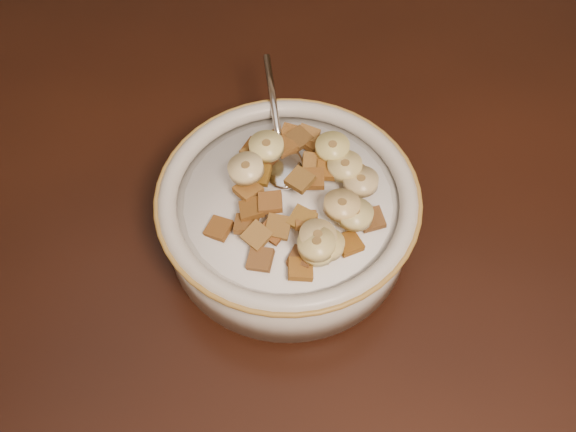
# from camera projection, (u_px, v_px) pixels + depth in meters

# --- Properties ---
(table) EXTENTS (1.44, 0.97, 0.04)m
(table) POSITION_uv_depth(u_px,v_px,m) (405.00, 318.00, 0.59)
(table) COLOR black
(table) RESTS_ON floor
(chair) EXTENTS (0.54, 0.54, 0.96)m
(chair) POSITION_uv_depth(u_px,v_px,m) (348.00, 48.00, 1.16)
(chair) COLOR #302011
(chair) RESTS_ON floor
(cereal_bowl) EXTENTS (0.22, 0.22, 0.05)m
(cereal_bowl) POSITION_uv_depth(u_px,v_px,m) (288.00, 218.00, 0.59)
(cereal_bowl) COLOR beige
(cereal_bowl) RESTS_ON table
(milk) EXTENTS (0.19, 0.19, 0.00)m
(milk) POSITION_uv_depth(u_px,v_px,m) (288.00, 201.00, 0.57)
(milk) COLOR white
(milk) RESTS_ON cereal_bowl
(spoon) EXTENTS (0.05, 0.06, 0.01)m
(spoon) POSITION_uv_depth(u_px,v_px,m) (283.00, 166.00, 0.59)
(spoon) COLOR silver
(spoon) RESTS_ON cereal_bowl
(cereal_square_0) EXTENTS (0.02, 0.02, 0.01)m
(cereal_square_0) POSITION_uv_depth(u_px,v_px,m) (314.00, 163.00, 0.58)
(cereal_square_0) COLOR olive
(cereal_square_0) RESTS_ON milk
(cereal_square_1) EXTENTS (0.02, 0.02, 0.01)m
(cereal_square_1) POSITION_uv_depth(u_px,v_px,m) (300.00, 269.00, 0.52)
(cereal_square_1) COLOR brown
(cereal_square_1) RESTS_ON milk
(cereal_square_2) EXTENTS (0.02, 0.02, 0.01)m
(cereal_square_2) POSITION_uv_depth(u_px,v_px,m) (328.00, 170.00, 0.57)
(cereal_square_2) COLOR brown
(cereal_square_2) RESTS_ON milk
(cereal_square_3) EXTENTS (0.03, 0.03, 0.01)m
(cereal_square_3) POSITION_uv_depth(u_px,v_px,m) (271.00, 140.00, 0.60)
(cereal_square_3) COLOR #965D1F
(cereal_square_3) RESTS_ON milk
(cereal_square_4) EXTENTS (0.03, 0.03, 0.01)m
(cereal_square_4) POSITION_uv_depth(u_px,v_px,m) (274.00, 230.00, 0.54)
(cereal_square_4) COLOR brown
(cereal_square_4) RESTS_ON milk
(cereal_square_5) EXTENTS (0.03, 0.03, 0.01)m
(cereal_square_5) POSITION_uv_depth(u_px,v_px,m) (219.00, 228.00, 0.55)
(cereal_square_5) COLOR brown
(cereal_square_5) RESTS_ON milk
(cereal_square_6) EXTENTS (0.03, 0.03, 0.01)m
(cereal_square_6) POSITION_uv_depth(u_px,v_px,m) (300.00, 180.00, 0.55)
(cereal_square_6) COLOR brown
(cereal_square_6) RESTS_ON milk
(cereal_square_7) EXTENTS (0.03, 0.03, 0.01)m
(cereal_square_7) POSITION_uv_depth(u_px,v_px,m) (255.00, 147.00, 0.59)
(cereal_square_7) COLOR brown
(cereal_square_7) RESTS_ON milk
(cereal_square_8) EXTENTS (0.03, 0.03, 0.01)m
(cereal_square_8) POSITION_uv_depth(u_px,v_px,m) (372.00, 219.00, 0.55)
(cereal_square_8) COLOR brown
(cereal_square_8) RESTS_ON milk
(cereal_square_9) EXTENTS (0.02, 0.02, 0.01)m
(cereal_square_9) POSITION_uv_depth(u_px,v_px,m) (270.00, 202.00, 0.54)
(cereal_square_9) COLOR #935927
(cereal_square_9) RESTS_ON milk
(cereal_square_10) EXTENTS (0.02, 0.02, 0.01)m
(cereal_square_10) POSITION_uv_depth(u_px,v_px,m) (278.00, 227.00, 0.54)
(cereal_square_10) COLOR brown
(cereal_square_10) RESTS_ON milk
(cereal_square_11) EXTENTS (0.02, 0.02, 0.01)m
(cereal_square_11) POSITION_uv_depth(u_px,v_px,m) (306.00, 220.00, 0.54)
(cereal_square_11) COLOR olive
(cereal_square_11) RESTS_ON milk
(cereal_square_12) EXTENTS (0.02, 0.03, 0.01)m
(cereal_square_12) POSITION_uv_depth(u_px,v_px,m) (291.00, 135.00, 0.61)
(cereal_square_12) COLOR #995B26
(cereal_square_12) RESTS_ON milk
(cereal_square_13) EXTENTS (0.03, 0.03, 0.01)m
(cereal_square_13) POSITION_uv_depth(u_px,v_px,m) (299.00, 138.00, 0.60)
(cereal_square_13) COLOR brown
(cereal_square_13) RESTS_ON milk
(cereal_square_14) EXTENTS (0.03, 0.03, 0.01)m
(cereal_square_14) POSITION_uv_depth(u_px,v_px,m) (362.00, 176.00, 0.58)
(cereal_square_14) COLOR brown
(cereal_square_14) RESTS_ON milk
(cereal_square_15) EXTENTS (0.02, 0.02, 0.01)m
(cereal_square_15) POSITION_uv_depth(u_px,v_px,m) (259.00, 175.00, 0.57)
(cereal_square_15) COLOR brown
(cereal_square_15) RESTS_ON milk
(cereal_square_16) EXTENTS (0.02, 0.02, 0.01)m
(cereal_square_16) POSITION_uv_depth(u_px,v_px,m) (313.00, 179.00, 0.56)
(cereal_square_16) COLOR brown
(cereal_square_16) RESTS_ON milk
(cereal_square_17) EXTENTS (0.03, 0.03, 0.01)m
(cereal_square_17) POSITION_uv_depth(u_px,v_px,m) (307.00, 135.00, 0.61)
(cereal_square_17) COLOR #996026
(cereal_square_17) RESTS_ON milk
(cereal_square_18) EXTENTS (0.03, 0.03, 0.01)m
(cereal_square_18) POSITION_uv_depth(u_px,v_px,m) (284.00, 146.00, 0.59)
(cereal_square_18) COLOR brown
(cereal_square_18) RESTS_ON milk
(cereal_square_19) EXTENTS (0.03, 0.02, 0.01)m
(cereal_square_19) POSITION_uv_depth(u_px,v_px,m) (252.00, 209.00, 0.55)
(cereal_square_19) COLOR brown
(cereal_square_19) RESTS_ON milk
(cereal_square_20) EXTENTS (0.03, 0.03, 0.01)m
(cereal_square_20) POSITION_uv_depth(u_px,v_px,m) (263.00, 155.00, 0.58)
(cereal_square_20) COLOR brown
(cereal_square_20) RESTS_ON milk
(cereal_square_21) EXTENTS (0.02, 0.02, 0.01)m
(cereal_square_21) POSITION_uv_depth(u_px,v_px,m) (260.00, 259.00, 0.53)
(cereal_square_21) COLOR brown
(cereal_square_21) RESTS_ON milk
(cereal_square_22) EXTENTS (0.03, 0.03, 0.01)m
(cereal_square_22) POSITION_uv_depth(u_px,v_px,m) (302.00, 257.00, 0.53)
(cereal_square_22) COLOR brown
(cereal_square_22) RESTS_ON milk
(cereal_square_23) EXTENTS (0.03, 0.03, 0.01)m
(cereal_square_23) POSITION_uv_depth(u_px,v_px,m) (254.00, 155.00, 0.58)
(cereal_square_23) COLOR brown
(cereal_square_23) RESTS_ON milk
(cereal_square_24) EXTENTS (0.03, 0.03, 0.01)m
(cereal_square_24) POSITION_uv_depth(u_px,v_px,m) (248.00, 190.00, 0.56)
(cereal_square_24) COLOR olive
(cereal_square_24) RESTS_ON milk
(cereal_square_25) EXTENTS (0.03, 0.03, 0.01)m
(cereal_square_25) POSITION_uv_depth(u_px,v_px,m) (326.00, 248.00, 0.53)
(cereal_square_25) COLOR brown
(cereal_square_25) RESTS_ON milk
(cereal_square_26) EXTENTS (0.03, 0.03, 0.01)m
(cereal_square_26) POSITION_uv_depth(u_px,v_px,m) (313.00, 142.00, 0.60)
(cereal_square_26) COLOR brown
(cereal_square_26) RESTS_ON milk
(cereal_square_27) EXTENTS (0.03, 0.03, 0.01)m
(cereal_square_27) POSITION_uv_depth(u_px,v_px,m) (349.00, 243.00, 0.54)
(cereal_square_27) COLOR brown
(cereal_square_27) RESTS_ON milk
(cereal_square_28) EXTENTS (0.03, 0.03, 0.01)m
(cereal_square_28) POSITION_uv_depth(u_px,v_px,m) (302.00, 219.00, 0.54)
(cereal_square_28) COLOR olive
(cereal_square_28) RESTS_ON milk
(cereal_square_29) EXTENTS (0.02, 0.02, 0.01)m
(cereal_square_29) POSITION_uv_depth(u_px,v_px,m) (246.00, 224.00, 0.54)
(cereal_square_29) COLOR brown
(cereal_square_29) RESTS_ON milk
(cereal_square_30) EXTENTS (0.03, 0.03, 0.01)m
(cereal_square_30) POSITION_uv_depth(u_px,v_px,m) (257.00, 236.00, 0.53)
(cereal_square_30) COLOR brown
(cereal_square_30) RESTS_ON milk
(banana_slice_0) EXTENTS (0.04, 0.04, 0.01)m
(banana_slice_0) POSITION_uv_depth(u_px,v_px,m) (318.00, 248.00, 0.52)
(banana_slice_0) COLOR #F9EAA0
(banana_slice_0) RESTS_ON milk
(banana_slice_1) EXTENTS (0.03, 0.03, 0.01)m
(banana_slice_1) POSITION_uv_depth(u_px,v_px,m) (342.00, 205.00, 0.54)
(banana_slice_1) COLOR #FFDB92
(banana_slice_1) RESTS_ON milk
(banana_slice_2) EXTENTS (0.03, 0.03, 0.01)m
(banana_slice_2) POSITION_uv_depth(u_px,v_px,m) (317.00, 244.00, 0.52)
(banana_slice_2) COLOR #E7D577
(banana_slice_2) RESTS_ON milk
(banana_slice_3) EXTENTS (0.04, 0.04, 0.01)m
(banana_slice_3) POSITION_uv_depth(u_px,v_px,m) (345.00, 166.00, 0.57)
(banana_slice_3) COLOR #CBBC7E
(banana_slice_3) RESTS_ON milk
(banana_slice_4) EXTENTS (0.04, 0.04, 0.01)m
(banana_slice_4) POSITION_uv_depth(u_px,v_px,m) (318.00, 237.00, 0.52)
(banana_slice_4) COLOR #EDCA82
(banana_slice_4) RESTS_ON milk
(banana_slice_5) EXTENTS (0.04, 0.04, 0.01)m
(banana_slice_5) POSITION_uv_depth(u_px,v_px,m) (266.00, 146.00, 0.57)
(banana_slice_5) COLOR #E1D67C
(banana_slice_5) RESTS_ON milk
(banana_slice_6) EXTENTS (0.04, 0.04, 0.02)m
(banana_slice_6) POSITION_uv_depth(u_px,v_px,m) (326.00, 244.00, 0.52)
(banana_slice_6) COLOR #D2C869
(banana_slice_6) RESTS_ON milk
(banana_slice_7) EXTENTS (0.03, 0.03, 0.01)m
(banana_slice_7) POSITION_uv_depth(u_px,v_px,m) (332.00, 148.00, 0.58)
(banana_slice_7) COLOR #D7CA6C
(banana_slice_7) RESTS_ON milk
(banana_slice_8) EXTENTS (0.04, 0.04, 0.01)m
(banana_slice_8) POSITION_uv_depth(u_px,v_px,m) (246.00, 168.00, 0.55)
(banana_slice_8) COLOR beige
(banana_slice_8) RESTS_ON milk
(banana_slice_9) EXTENTS (0.04, 0.04, 0.01)m
(banana_slice_9) POSITION_uv_depth(u_px,v_px,m) (361.00, 181.00, 0.56)
(banana_slice_9) COLOR #D1BB7F
(banana_slice_9) RESTS_ON milk
(banana_slice_10) EXTENTS (0.04, 0.04, 0.01)m
(banana_slice_10) POSITION_uv_depth(u_px,v_px,m) (355.00, 214.00, 0.54)
(banana_slice_10) COLOR #D2BD7A
(banana_slice_10) RESTS_ON milk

